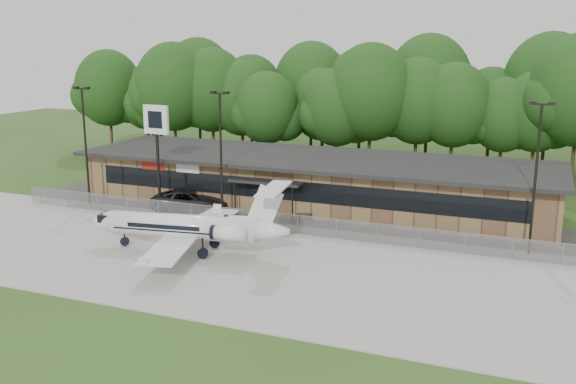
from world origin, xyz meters
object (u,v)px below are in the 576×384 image
at_px(terminal, 313,180).
at_px(pole_sign, 157,131).
at_px(business_jet, 190,228).
at_px(suv, 190,201).

height_order(terminal, pole_sign, pole_sign).
xyz_separation_m(business_jet, suv, (-5.65, 9.60, -0.88)).
bearing_deg(suv, business_jet, -161.27).
bearing_deg(pole_sign, business_jet, -42.51).
xyz_separation_m(terminal, pole_sign, (-11.00, -7.14, 4.64)).
height_order(terminal, business_jet, business_jet).
distance_m(business_jet, suv, 11.17).
bearing_deg(pole_sign, suv, 35.13).
bearing_deg(terminal, pole_sign, -147.00).
relative_size(business_jet, pole_sign, 1.65).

